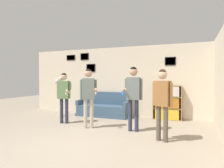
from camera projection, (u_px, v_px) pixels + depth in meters
The scene contains 11 objects.
ground_plane at pixel (66, 148), 4.21m from camera, with size 20.00×20.00×0.00m, color gray.
wall_back at pixel (125, 81), 7.87m from camera, with size 8.60×0.08×2.70m.
wall_right at pixel (222, 83), 4.83m from camera, with size 0.06×6.36×2.70m.
couch at pixel (104, 108), 7.80m from camera, with size 2.07×0.80×0.91m.
bookshelf at pixel (167, 103), 7.07m from camera, with size 0.99×0.30×1.22m.
floor_lamp at pixel (61, 82), 7.76m from camera, with size 0.43×0.46×1.65m.
person_player_foreground_left at pixel (64, 92), 6.49m from camera, with size 0.54×0.43×1.64m.
person_player_foreground_center at pixel (88, 91), 5.85m from camera, with size 0.59×0.40×1.75m.
person_watcher_holding_cup at pixel (133, 91), 5.50m from camera, with size 0.50×0.46×1.79m.
person_spectator_near_bookshelf at pixel (162, 97), 4.63m from camera, with size 0.48×0.31×1.68m.
drinking_cup at pixel (165, 84), 7.09m from camera, with size 0.08×0.08×0.09m.
Camera 1 is at (2.47, -3.50, 1.47)m, focal length 32.00 mm.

